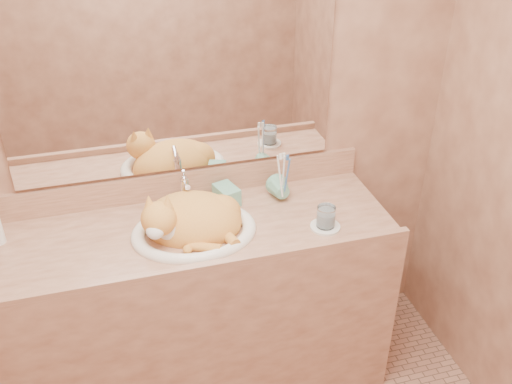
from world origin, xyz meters
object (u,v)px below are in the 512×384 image
object	(u,v)px
vanity_counter	(198,310)
toothbrush_cup	(283,194)
sink_basin	(193,217)
cat	(188,218)
water_glass	(326,217)
soap_dispenser	(234,191)

from	to	relation	value
vanity_counter	toothbrush_cup	world-z (taller)	toothbrush_cup
vanity_counter	sink_basin	world-z (taller)	sink_basin
vanity_counter	toothbrush_cup	size ratio (longest dim) A/B	16.39
sink_basin	cat	distance (m)	0.03
toothbrush_cup	water_glass	world-z (taller)	water_glass
cat	water_glass	xyz separation A→B (m)	(0.52, -0.13, -0.01)
toothbrush_cup	water_glass	size ratio (longest dim) A/B	1.13
sink_basin	cat	size ratio (longest dim) A/B	1.23
sink_basin	toothbrush_cup	distance (m)	0.42
soap_dispenser	toothbrush_cup	size ratio (longest dim) A/B	1.78
water_glass	toothbrush_cup	bearing A→B (deg)	116.17
vanity_counter	soap_dispenser	size ratio (longest dim) A/B	9.20
soap_dispenser	toothbrush_cup	distance (m)	0.21
toothbrush_cup	water_glass	distance (m)	0.24
cat	soap_dispenser	distance (m)	0.23
vanity_counter	cat	size ratio (longest dim) A/B	4.08
vanity_counter	water_glass	xyz separation A→B (m)	(0.51, -0.13, 0.48)
soap_dispenser	water_glass	distance (m)	0.39
vanity_counter	cat	xyz separation A→B (m)	(-0.01, -0.00, 0.49)
vanity_counter	water_glass	distance (m)	0.71
soap_dispenser	water_glass	bearing A→B (deg)	-53.72
soap_dispenser	vanity_counter	bearing A→B (deg)	-169.93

